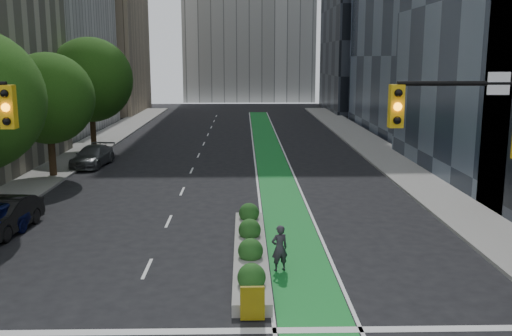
{
  "coord_description": "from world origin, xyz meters",
  "views": [
    {
      "loc": [
        0.96,
        -13.37,
        7.42
      ],
      "look_at": [
        1.47,
        9.37,
        3.0
      ],
      "focal_mm": 40.0,
      "sensor_mm": 36.0,
      "label": 1
    }
  ],
  "objects_px": {
    "parked_car_left_mid": "(4,216)",
    "parked_car_left_far": "(93,156)",
    "median_planter": "(250,249)",
    "cyclist": "(280,248)"
  },
  "relations": [
    {
      "from": "parked_car_left_mid",
      "to": "parked_car_left_far",
      "type": "relative_size",
      "value": 0.95
    },
    {
      "from": "median_planter",
      "to": "parked_car_left_far",
      "type": "bearing_deg",
      "value": 119.71
    },
    {
      "from": "parked_car_left_mid",
      "to": "parked_car_left_far",
      "type": "xyz_separation_m",
      "value": [
        -0.21,
        15.39,
        -0.05
      ]
    },
    {
      "from": "median_planter",
      "to": "cyclist",
      "type": "height_order",
      "value": "cyclist"
    },
    {
      "from": "cyclist",
      "to": "parked_car_left_mid",
      "type": "distance_m",
      "value": 12.43
    },
    {
      "from": "median_planter",
      "to": "parked_car_left_far",
      "type": "height_order",
      "value": "parked_car_left_far"
    },
    {
      "from": "cyclist",
      "to": "parked_car_left_far",
      "type": "distance_m",
      "value": 23.24
    },
    {
      "from": "median_planter",
      "to": "cyclist",
      "type": "distance_m",
      "value": 1.73
    },
    {
      "from": "cyclist",
      "to": "parked_car_left_far",
      "type": "xyz_separation_m",
      "value": [
        -11.72,
        20.07,
        -0.14
      ]
    },
    {
      "from": "cyclist",
      "to": "parked_car_left_far",
      "type": "relative_size",
      "value": 0.35
    }
  ]
}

